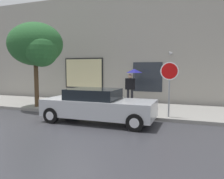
# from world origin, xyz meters

# --- Properties ---
(ground_plane) EXTENTS (60.00, 60.00, 0.00)m
(ground_plane) POSITION_xyz_m (0.00, 0.00, 0.00)
(ground_plane) COLOR #333338
(sidewalk) EXTENTS (20.00, 4.00, 0.15)m
(sidewalk) POSITION_xyz_m (0.00, 3.00, 0.07)
(sidewalk) COLOR gray
(sidewalk) RESTS_ON ground
(building_facade) EXTENTS (20.00, 0.67, 7.00)m
(building_facade) POSITION_xyz_m (-0.01, 5.50, 3.48)
(building_facade) COLOR #9E998E
(building_facade) RESTS_ON ground
(parked_car) EXTENTS (4.58, 1.83, 1.38)m
(parked_car) POSITION_xyz_m (1.16, 0.03, 0.69)
(parked_car) COLOR #B7BABF
(parked_car) RESTS_ON ground
(fire_hydrant) EXTENTS (0.30, 0.44, 0.81)m
(fire_hydrant) POSITION_xyz_m (-1.24, 1.53, 0.55)
(fire_hydrant) COLOR white
(fire_hydrant) RESTS_ON sidewalk
(pedestrian_with_umbrella) EXTENTS (0.94, 0.90, 2.05)m
(pedestrian_with_umbrella) POSITION_xyz_m (1.64, 3.79, 1.72)
(pedestrian_with_umbrella) COLOR black
(pedestrian_with_umbrella) RESTS_ON sidewalk
(street_tree) EXTENTS (3.04, 2.59, 4.50)m
(street_tree) POSITION_xyz_m (-3.02, 1.56, 3.42)
(street_tree) COLOR #4C3823
(street_tree) RESTS_ON sidewalk
(stop_sign) EXTENTS (0.76, 0.10, 2.33)m
(stop_sign) POSITION_xyz_m (3.88, 1.33, 1.80)
(stop_sign) COLOR gray
(stop_sign) RESTS_ON sidewalk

